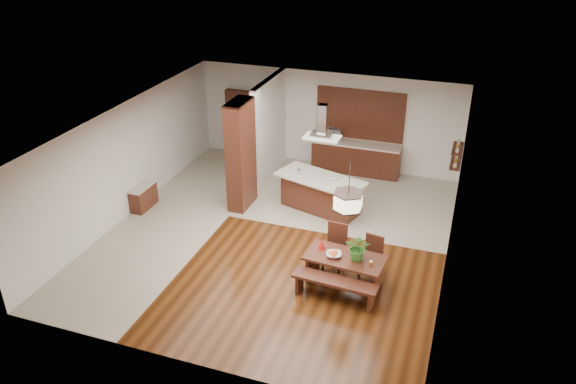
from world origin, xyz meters
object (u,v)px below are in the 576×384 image
at_px(dining_bench, 334,290).
at_px(microwave, 331,134).
at_px(hallway_console, 143,197).
at_px(pendant_lantern, 349,190).
at_px(dining_chair_left, 334,247).
at_px(kitchen_island, 320,193).
at_px(range_hood, 323,122).
at_px(island_cup, 334,178).
at_px(dining_chair_right, 370,258).
at_px(dining_table, 345,264).
at_px(fruit_bowl, 334,255).
at_px(foliage_plant, 359,248).

xyz_separation_m(dining_bench, microwave, (-1.77, 6.17, 0.86)).
distance_m(hallway_console, pendant_lantern, 6.33).
distance_m(dining_chair_left, kitchen_island, 2.62).
height_order(range_hood, island_cup, range_hood).
height_order(dining_chair_right, island_cup, island_cup).
bearing_deg(dining_table, fruit_bowl, -164.24).
bearing_deg(microwave, kitchen_island, -96.03).
bearing_deg(range_hood, foliage_plant, -60.98).
bearing_deg(microwave, hallway_console, -150.72).
relative_size(dining_bench, fruit_bowl, 5.57).
xyz_separation_m(hallway_console, dining_table, (5.83, -1.55, 0.19)).
height_order(dining_chair_left, fruit_bowl, dining_chair_left).
height_order(dining_bench, dining_chair_right, dining_chair_right).
height_order(dining_bench, range_hood, range_hood).
distance_m(hallway_console, microwave, 5.73).
bearing_deg(island_cup, dining_bench, -74.75).
bearing_deg(foliage_plant, fruit_bowl, -173.88).
distance_m(pendant_lantern, foliage_plant, 1.30).
relative_size(dining_chair_left, pendant_lantern, 0.78).
relative_size(dining_table, microwave, 3.00).
relative_size(kitchen_island, microwave, 4.40).
bearing_deg(range_hood, dining_chair_left, -67.38).
bearing_deg(pendant_lantern, dining_chair_right, 45.66).
distance_m(dining_chair_right, fruit_bowl, 0.90).
bearing_deg(kitchen_island, pendant_lantern, -48.07).
distance_m(kitchen_island, island_cup, 0.64).
bearing_deg(kitchen_island, foliage_plant, -43.97).
relative_size(foliage_plant, island_cup, 4.13).
bearing_deg(range_hood, kitchen_island, -90.00).
relative_size(dining_table, kitchen_island, 0.68).
distance_m(kitchen_island, microwave, 2.73).
xyz_separation_m(dining_chair_right, microwave, (-2.28, 5.11, 0.64)).
bearing_deg(island_cup, microwave, 107.11).
height_order(foliage_plant, range_hood, range_hood).
relative_size(hallway_console, dining_chair_left, 0.86).
distance_m(dining_table, dining_bench, 0.65).
bearing_deg(pendant_lantern, kitchen_island, 114.95).
bearing_deg(dining_bench, fruit_bowl, 108.15).
bearing_deg(fruit_bowl, pendant_lantern, 15.76).
xyz_separation_m(foliage_plant, kitchen_island, (-1.65, 2.97, -0.48)).
bearing_deg(dining_bench, dining_chair_right, 64.39).
bearing_deg(pendant_lantern, hallway_console, 165.07).
relative_size(dining_bench, microwave, 3.06).
relative_size(hallway_console, range_hood, 0.98).
bearing_deg(dining_chair_left, range_hood, 116.37).
bearing_deg(foliage_plant, microwave, 110.61).
bearing_deg(hallway_console, microwave, 45.11).
bearing_deg(island_cup, fruit_bowl, -75.28).
distance_m(dining_chair_right, kitchen_island, 3.09).
relative_size(pendant_lantern, fruit_bowl, 4.17).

